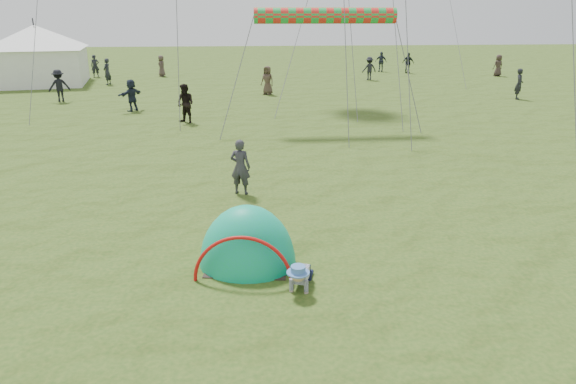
{
  "coord_description": "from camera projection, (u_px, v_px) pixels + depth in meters",
  "views": [
    {
      "loc": [
        -0.57,
        -8.14,
        4.81
      ],
      "look_at": [
        0.4,
        2.6,
        1.0
      ],
      "focal_mm": 32.0,
      "sensor_mm": 36.0,
      "label": 1
    }
  ],
  "objects": [
    {
      "name": "crowd_person_8",
      "position": [
        33.0,
        68.0,
        37.94
      ],
      "size": [
        0.42,
        0.99,
        1.68
      ],
      "primitive_type": "imported",
      "rotation": [
        0.0,
        0.0,
        4.72
      ],
      "color": "black",
      "rests_on": "ground"
    },
    {
      "name": "rainbow_tube_kite",
      "position": [
        325.0,
        16.0,
        20.99
      ],
      "size": [
        5.85,
        0.64,
        0.64
      ],
      "primitive_type": "cylinder",
      "rotation": [
        0.0,
        1.57,
        0.0
      ],
      "color": "red"
    },
    {
      "name": "crowd_person_12",
      "position": [
        95.0,
        66.0,
        39.32
      ],
      "size": [
        0.7,
        0.56,
        1.67
      ],
      "primitive_type": "imported",
      "rotation": [
        0.0,
        0.0,
        0.3
      ],
      "color": "#21222A",
      "rests_on": "ground"
    },
    {
      "name": "crowd_person_6",
      "position": [
        107.0,
        72.0,
        35.25
      ],
      "size": [
        0.58,
        0.73,
        1.77
      ],
      "primitive_type": "imported",
      "rotation": [
        0.0,
        0.0,
        4.45
      ],
      "color": "#20222A",
      "rests_on": "ground"
    },
    {
      "name": "crowd_person_7",
      "position": [
        186.0,
        104.0,
        23.1
      ],
      "size": [
        1.08,
        1.03,
        1.75
      ],
      "primitive_type": "imported",
      "rotation": [
        0.0,
        0.0,
        5.68
      ],
      "color": "black",
      "rests_on": "ground"
    },
    {
      "name": "crowd_person_11",
      "position": [
        132.0,
        95.0,
        25.92
      ],
      "size": [
        1.24,
        1.48,
        1.59
      ],
      "primitive_type": "imported",
      "rotation": [
        0.0,
        0.0,
        4.09
      ],
      "color": "#1F2638",
      "rests_on": "ground"
    },
    {
      "name": "popup_tent",
      "position": [
        248.0,
        264.0,
        10.32
      ],
      "size": [
        2.14,
        1.86,
        2.5
      ],
      "primitive_type": "ellipsoid",
      "rotation": [
        0.0,
        0.0,
        -0.15
      ],
      "color": "teal",
      "rests_on": "ground"
    },
    {
      "name": "crowd_person_4",
      "position": [
        162.0,
        66.0,
        39.81
      ],
      "size": [
        0.51,
        0.78,
        1.6
      ],
      "primitive_type": "imported",
      "rotation": [
        0.0,
        0.0,
        4.72
      ],
      "color": "#463733",
      "rests_on": "ground"
    },
    {
      "name": "crowd_person_10",
      "position": [
        267.0,
        80.0,
        31.09
      ],
      "size": [
        0.99,
        0.91,
        1.7
      ],
      "primitive_type": "imported",
      "rotation": [
        0.0,
        0.0,
        5.7
      ],
      "color": "#46372D",
      "rests_on": "ground"
    },
    {
      "name": "crowd_person_2",
      "position": [
        381.0,
        62.0,
        42.97
      ],
      "size": [
        1.03,
        0.78,
        1.63
      ],
      "primitive_type": "imported",
      "rotation": [
        0.0,
        0.0,
        5.82
      ],
      "color": "#2A3040",
      "rests_on": "ground"
    },
    {
      "name": "crowd_person_14",
      "position": [
        408.0,
        63.0,
        41.94
      ],
      "size": [
        1.02,
        0.85,
        1.63
      ],
      "primitive_type": "imported",
      "rotation": [
        0.0,
        0.0,
        2.56
      ],
      "color": "black",
      "rests_on": "ground"
    },
    {
      "name": "crowd_person_3",
      "position": [
        369.0,
        68.0,
        37.7
      ],
      "size": [
        1.17,
        0.8,
        1.67
      ],
      "primitive_type": "imported",
      "rotation": [
        0.0,
        0.0,
        3.32
      ],
      "color": "black",
      "rests_on": "ground"
    },
    {
      "name": "crowd_person_0",
      "position": [
        519.0,
        84.0,
        29.41
      ],
      "size": [
        0.62,
        0.74,
        1.73
      ],
      "primitive_type": "imported",
      "rotation": [
        0.0,
        0.0,
        1.18
      ],
      "color": "black",
      "rests_on": "ground"
    },
    {
      "name": "standing_adult",
      "position": [
        240.0,
        167.0,
        14.06
      ],
      "size": [
        0.65,
        0.53,
        1.55
      ],
      "primitive_type": "imported",
      "rotation": [
        0.0,
        0.0,
        2.82
      ],
      "color": "#312F37",
      "rests_on": "ground"
    },
    {
      "name": "crowd_person_9",
      "position": [
        59.0,
        86.0,
        28.59
      ],
      "size": [
        1.31,
        1.08,
        1.77
      ],
      "primitive_type": "imported",
      "rotation": [
        0.0,
        0.0,
        3.58
      ],
      "color": "black",
      "rests_on": "ground"
    },
    {
      "name": "event_marquee",
      "position": [
        38.0,
        53.0,
        35.18
      ],
      "size": [
        7.12,
        7.12,
        4.23
      ],
      "primitive_type": null,
      "rotation": [
        0.0,
        0.0,
        0.17
      ],
      "color": "white",
      "rests_on": "ground"
    },
    {
      "name": "ground",
      "position": [
        279.0,
        292.0,
        9.29
      ],
      "size": [
        140.0,
        140.0,
        0.0
      ],
      "primitive_type": "plane",
      "color": "#264816"
    },
    {
      "name": "crowd_person_16",
      "position": [
        498.0,
        65.0,
        39.98
      ],
      "size": [
        0.9,
        0.69,
        1.63
      ],
      "primitive_type": "imported",
      "rotation": [
        0.0,
        0.0,
        3.38
      ],
      "color": "#362926",
      "rests_on": "ground"
    },
    {
      "name": "crawling_toddler",
      "position": [
        300.0,
        274.0,
        9.32
      ],
      "size": [
        0.73,
        0.88,
        0.58
      ],
      "primitive_type": null,
      "rotation": [
        0.0,
        0.0,
        -0.31
      ],
      "color": "black",
      "rests_on": "ground"
    }
  ]
}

